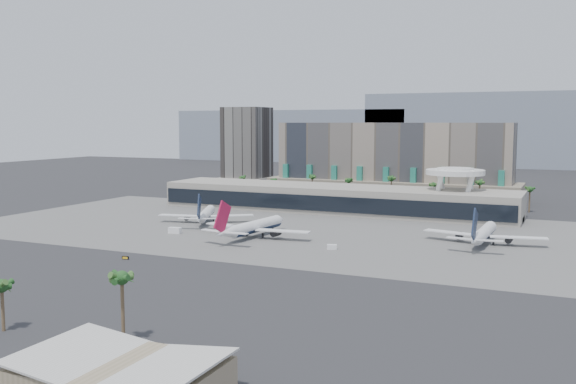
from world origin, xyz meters
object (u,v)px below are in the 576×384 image
at_px(taxiway_sign, 125,258).
at_px(service_vehicle_b, 332,247).
at_px(airliner_left, 206,214).
at_px(airliner_centre, 253,227).
at_px(airliner_right, 483,233).
at_px(service_vehicle_a, 175,230).

bearing_deg(taxiway_sign, service_vehicle_b, 28.77).
bearing_deg(airliner_left, taxiway_sign, -101.35).
height_order(airliner_centre, airliner_right, airliner_centre).
relative_size(airliner_left, service_vehicle_a, 8.21).
bearing_deg(airliner_left, service_vehicle_a, -107.21).
relative_size(service_vehicle_a, service_vehicle_b, 1.48).
distance_m(airliner_left, taxiway_sign, 74.36).
relative_size(service_vehicle_b, taxiway_sign, 1.39).
xyz_separation_m(airliner_right, service_vehicle_b, (-44.71, -30.45, -2.98)).
height_order(service_vehicle_a, taxiway_sign, service_vehicle_a).
bearing_deg(airliner_left, service_vehicle_b, -48.33).
height_order(airliner_left, airliner_right, airliner_right).
relative_size(airliner_centre, airliner_right, 1.05).
height_order(airliner_right, service_vehicle_b, airliner_right).
bearing_deg(airliner_centre, service_vehicle_b, -9.35).
relative_size(airliner_centre, service_vehicle_b, 14.30).
bearing_deg(service_vehicle_a, taxiway_sign, -82.34).
distance_m(service_vehicle_a, taxiway_sign, 47.17).
xyz_separation_m(airliner_centre, airliner_right, (78.99, 21.25, -0.19)).
relative_size(airliner_left, taxiway_sign, 16.89).
height_order(airliner_right, taxiway_sign, airliner_right).
height_order(service_vehicle_a, service_vehicle_b, service_vehicle_a).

